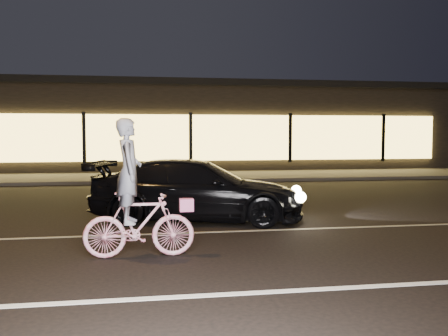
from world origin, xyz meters
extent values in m
plane|color=black|center=(0.00, 0.00, 0.00)|extent=(90.00, 90.00, 0.00)
cube|color=silver|center=(0.00, -1.50, 0.00)|extent=(60.00, 0.12, 0.01)
cube|color=gray|center=(0.00, 2.00, 0.00)|extent=(60.00, 0.10, 0.01)
cube|color=#383533|center=(0.00, 13.00, 0.06)|extent=(30.00, 4.00, 0.12)
cube|color=black|center=(0.00, 19.00, 2.00)|extent=(25.00, 8.00, 4.00)
cube|color=black|center=(0.00, 19.00, 4.05)|extent=(25.40, 8.40, 0.30)
cube|color=#FFD059|center=(0.00, 14.90, 1.60)|extent=(23.00, 0.15, 2.00)
cube|color=black|center=(-4.50, 14.82, 1.60)|extent=(0.15, 0.08, 2.20)
cube|color=black|center=(0.00, 14.82, 1.60)|extent=(0.15, 0.08, 2.20)
cube|color=black|center=(4.50, 14.82, 1.60)|extent=(0.15, 0.08, 2.20)
cube|color=black|center=(9.00, 14.82, 1.60)|extent=(0.15, 0.08, 2.20)
imported|color=#DD3162|center=(-2.22, 0.36, 0.48)|extent=(1.60, 0.45, 0.96)
imported|color=silver|center=(-2.36, 0.36, 1.26)|extent=(0.36, 0.55, 1.51)
cube|color=#E8569A|center=(-1.54, 0.36, 0.75)|extent=(0.20, 0.16, 0.18)
imported|color=black|center=(-1.05, 3.27, 0.63)|extent=(4.64, 2.75, 1.26)
sphere|color=#FFF2BF|center=(1.10, 3.33, 0.58)|extent=(0.21, 0.21, 0.21)
sphere|color=#FFF2BF|center=(0.82, 2.21, 0.58)|extent=(0.21, 0.21, 0.21)
camera|label=1|loc=(-2.20, -6.86, 1.80)|focal=40.00mm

